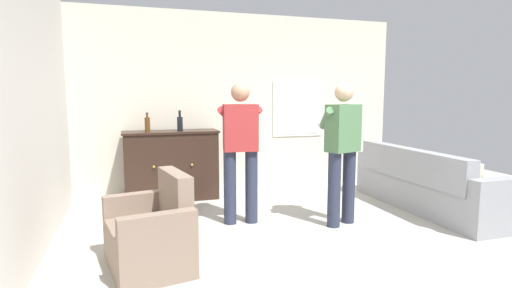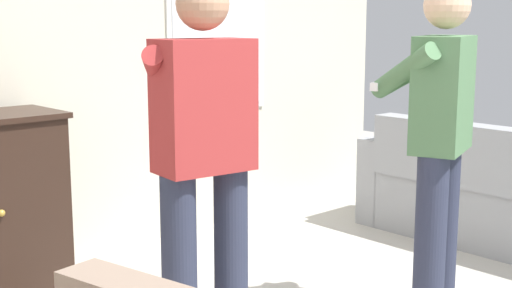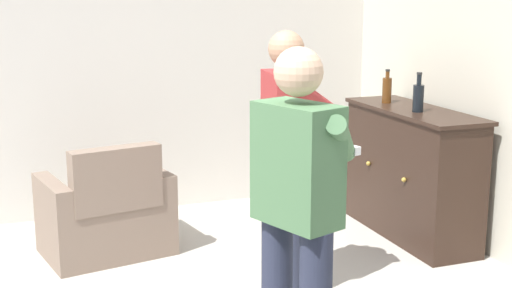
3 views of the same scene
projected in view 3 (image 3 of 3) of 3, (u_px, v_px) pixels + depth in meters
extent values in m
cube|color=silver|center=(83.00, 52.00, 5.93)|extent=(0.12, 5.20, 2.80)
cube|color=#7F6B5B|center=(106.00, 227.00, 5.26)|extent=(0.75, 0.75, 0.40)
cube|color=#7F6B5B|center=(116.00, 179.00, 4.95)|extent=(0.26, 0.65, 0.45)
cube|color=#7F6B5B|center=(54.00, 222.00, 5.05)|extent=(0.65, 0.24, 0.60)
cube|color=#7F6B5B|center=(153.00, 206.00, 5.43)|extent=(0.65, 0.24, 0.60)
cube|color=black|center=(411.00, 175.00, 5.58)|extent=(1.33, 0.44, 0.99)
cube|color=black|center=(414.00, 111.00, 5.47)|extent=(1.37, 0.48, 0.03)
sphere|color=#B79338|center=(368.00, 163.00, 5.73)|extent=(0.04, 0.04, 0.04)
sphere|color=#B79338|center=(404.00, 180.00, 5.25)|extent=(0.04, 0.04, 0.04)
cylinder|color=#593314|center=(387.00, 90.00, 5.72)|extent=(0.07, 0.07, 0.20)
cylinder|color=#593314|center=(388.00, 75.00, 5.70)|extent=(0.03, 0.03, 0.05)
cylinder|color=#262626|center=(388.00, 70.00, 5.69)|extent=(0.04, 0.04, 0.02)
cylinder|color=black|center=(418.00, 98.00, 5.31)|extent=(0.08, 0.08, 0.20)
cylinder|color=black|center=(419.00, 80.00, 5.28)|extent=(0.04, 0.04, 0.08)
cylinder|color=#262626|center=(419.00, 73.00, 5.27)|extent=(0.04, 0.04, 0.02)
cylinder|color=#282D42|center=(279.00, 222.00, 4.63)|extent=(0.15, 0.15, 0.88)
cylinder|color=#282D42|center=(290.00, 235.00, 4.38)|extent=(0.15, 0.15, 0.88)
cube|color=#9E2D2D|center=(286.00, 117.00, 4.35)|extent=(0.42, 0.27, 0.55)
sphere|color=tan|center=(286.00, 49.00, 4.26)|extent=(0.22, 0.22, 0.22)
cylinder|color=#9E2D2D|center=(305.00, 95.00, 4.47)|extent=(0.36, 0.38, 0.29)
cylinder|color=#9E2D2D|center=(317.00, 101.00, 4.25)|extent=(0.29, 0.43, 0.29)
cube|color=white|center=(335.00, 111.00, 4.42)|extent=(0.15, 0.06, 0.04)
cube|color=#4C754C|center=(297.00, 164.00, 3.18)|extent=(0.45, 0.34, 0.55)
sphere|color=#D8AD8C|center=(298.00, 72.00, 3.09)|extent=(0.22, 0.22, 0.22)
cylinder|color=#4C754C|center=(305.00, 132.00, 3.34)|extent=(0.21, 0.44, 0.29)
cylinder|color=#4C754C|center=(341.00, 140.00, 3.17)|extent=(0.41, 0.32, 0.29)
cube|color=white|center=(346.00, 149.00, 3.38)|extent=(0.15, 0.09, 0.04)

